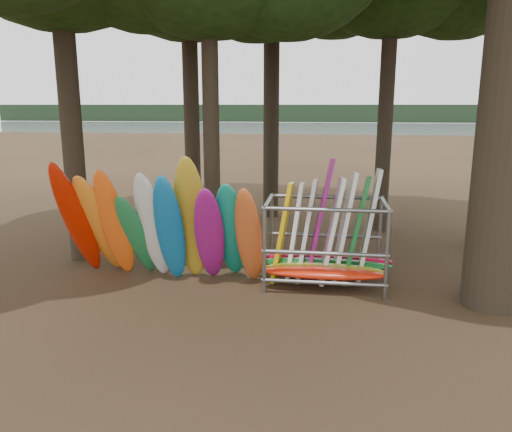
# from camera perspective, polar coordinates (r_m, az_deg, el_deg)

# --- Properties ---
(ground) EXTENTS (120.00, 120.00, 0.00)m
(ground) POSITION_cam_1_polar(r_m,az_deg,el_deg) (10.86, 0.21, -8.99)
(ground) COLOR #47331E
(ground) RESTS_ON ground
(lake) EXTENTS (160.00, 160.00, 0.00)m
(lake) POSITION_cam_1_polar(r_m,az_deg,el_deg) (70.14, 6.80, 9.26)
(lake) COLOR gray
(lake) RESTS_ON ground
(far_shore) EXTENTS (160.00, 4.00, 4.00)m
(far_shore) POSITION_cam_1_polar(r_m,az_deg,el_deg) (120.03, 7.33, 11.56)
(far_shore) COLOR black
(far_shore) RESTS_ON ground
(kayak_row) EXTENTS (4.63, 2.14, 3.09)m
(kayak_row) POSITION_cam_1_polar(r_m,az_deg,el_deg) (11.44, -11.13, -1.34)
(kayak_row) COLOR red
(kayak_row) RESTS_ON ground
(storage_rack) EXTENTS (3.23, 1.56, 2.88)m
(storage_rack) POSITION_cam_1_polar(r_m,az_deg,el_deg) (11.34, 7.87, -3.30)
(storage_rack) COLOR slate
(storage_rack) RESTS_ON ground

